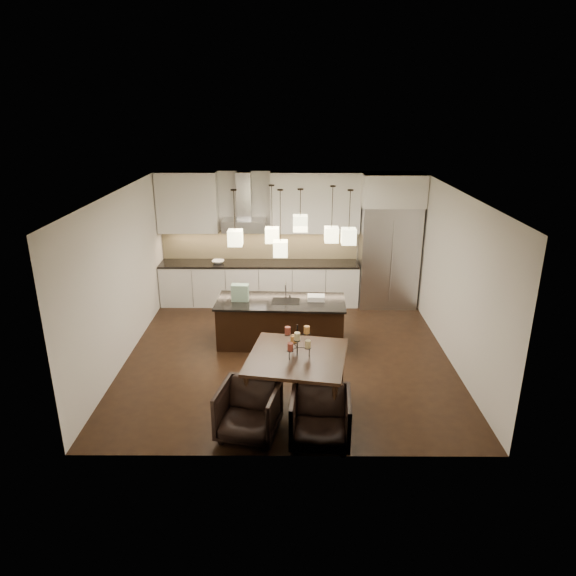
{
  "coord_description": "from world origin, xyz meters",
  "views": [
    {
      "loc": [
        0.05,
        -8.02,
        4.11
      ],
      "look_at": [
        0.0,
        0.2,
        1.15
      ],
      "focal_mm": 32.0,
      "sensor_mm": 36.0,
      "label": 1
    }
  ],
  "objects_px": {
    "island_body": "(281,323)",
    "dining_table": "(297,381)",
    "armchair_left": "(248,411)",
    "armchair_right": "(320,418)",
    "refrigerator": "(388,256)"
  },
  "relations": [
    {
      "from": "armchair_right",
      "to": "dining_table",
      "type": "bearing_deg",
      "value": 112.82
    },
    {
      "from": "refrigerator",
      "to": "armchair_right",
      "type": "distance_m",
      "value": 5.17
    },
    {
      "from": "armchair_right",
      "to": "armchair_left",
      "type": "bearing_deg",
      "value": 174.48
    },
    {
      "from": "refrigerator",
      "to": "dining_table",
      "type": "height_order",
      "value": "refrigerator"
    },
    {
      "from": "island_body",
      "to": "dining_table",
      "type": "relative_size",
      "value": 1.66
    },
    {
      "from": "armchair_right",
      "to": "refrigerator",
      "type": "bearing_deg",
      "value": 75.23
    },
    {
      "from": "refrigerator",
      "to": "dining_table",
      "type": "distance_m",
      "value": 4.49
    },
    {
      "from": "dining_table",
      "to": "refrigerator",
      "type": "bearing_deg",
      "value": 73.6
    },
    {
      "from": "island_body",
      "to": "dining_table",
      "type": "height_order",
      "value": "dining_table"
    },
    {
      "from": "island_body",
      "to": "dining_table",
      "type": "distance_m",
      "value": 2.09
    },
    {
      "from": "armchair_left",
      "to": "dining_table",
      "type": "bearing_deg",
      "value": 59.62
    },
    {
      "from": "dining_table",
      "to": "armchair_right",
      "type": "relative_size",
      "value": 1.72
    },
    {
      "from": "island_body",
      "to": "armchair_left",
      "type": "xyz_separation_m",
      "value": [
        -0.37,
        -2.77,
        -0.04
      ]
    },
    {
      "from": "island_body",
      "to": "armchair_right",
      "type": "xyz_separation_m",
      "value": [
        0.56,
        -2.93,
        -0.04
      ]
    },
    {
      "from": "island_body",
      "to": "armchair_left",
      "type": "height_order",
      "value": "island_body"
    }
  ]
}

